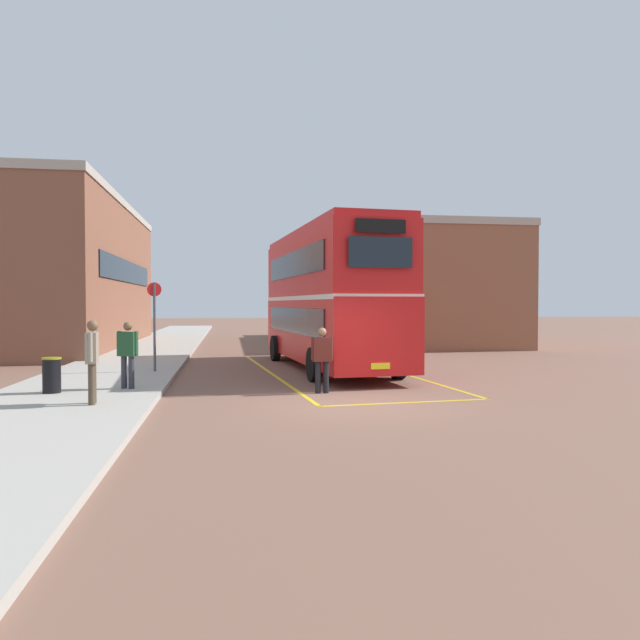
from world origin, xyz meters
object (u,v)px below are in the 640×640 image
at_px(single_deck_bus, 320,313).
at_px(double_decker_bus, 328,296).
at_px(pedestrian_waiting_far, 92,355).
at_px(pedestrian_boarding, 322,355).
at_px(litter_bin, 52,375).
at_px(bus_stop_sign, 154,318).
at_px(pedestrian_waiting_near, 128,350).

bearing_deg(single_deck_bus, double_decker_bus, -97.75).
height_order(double_decker_bus, single_deck_bus, double_decker_bus).
height_order(double_decker_bus, pedestrian_waiting_far, double_decker_bus).
bearing_deg(pedestrian_boarding, single_deck_bus, 81.47).
distance_m(pedestrian_waiting_far, litter_bin, 2.32).
height_order(single_deck_bus, pedestrian_waiting_far, single_deck_bus).
relative_size(litter_bin, bus_stop_sign, 0.30).
bearing_deg(single_deck_bus, bus_stop_sign, -112.95).
xyz_separation_m(single_deck_bus, pedestrian_waiting_far, (-8.73, -25.43, -0.46)).
bearing_deg(bus_stop_sign, single_deck_bus, 67.05).
bearing_deg(litter_bin, pedestrian_waiting_far, -53.96).
bearing_deg(pedestrian_boarding, bus_stop_sign, 136.43).
bearing_deg(pedestrian_waiting_near, single_deck_bus, 70.07).
distance_m(pedestrian_waiting_near, litter_bin, 1.82).
height_order(single_deck_bus, bus_stop_sign, single_deck_bus).
distance_m(single_deck_bus, pedestrian_boarding, 24.00).
bearing_deg(litter_bin, single_deck_bus, 66.94).
xyz_separation_m(litter_bin, bus_stop_sign, (1.87, 4.29, 1.25)).
xyz_separation_m(double_decker_bus, single_deck_bus, (2.47, 18.13, -0.87)).
height_order(double_decker_bus, pedestrian_boarding, double_decker_bus).
relative_size(pedestrian_boarding, litter_bin, 1.97).
height_order(pedestrian_waiting_near, litter_bin, pedestrian_waiting_near).
bearing_deg(single_deck_bus, pedestrian_waiting_far, -108.96).
bearing_deg(pedestrian_boarding, litter_bin, 179.06).
distance_m(pedestrian_waiting_near, bus_stop_sign, 3.88).
relative_size(double_decker_bus, pedestrian_waiting_near, 6.47).
xyz_separation_m(pedestrian_boarding, pedestrian_waiting_near, (-4.83, 0.59, 0.15)).
bearing_deg(pedestrian_waiting_near, litter_bin, -163.67).
xyz_separation_m(double_decker_bus, pedestrian_boarding, (-1.09, -5.59, -1.56)).
distance_m(double_decker_bus, pedestrian_waiting_far, 9.71).
distance_m(pedestrian_waiting_far, bus_stop_sign, 6.16).
relative_size(pedestrian_boarding, pedestrian_waiting_far, 0.93).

